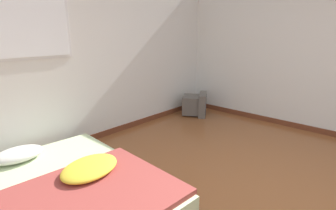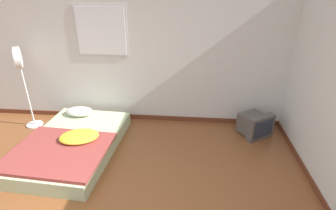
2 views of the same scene
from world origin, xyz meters
name	(u,v)px [view 1 (image 1 of 2)]	position (x,y,z in m)	size (l,w,h in m)	color
wall_back	(83,54)	(-0.01, 2.82, 1.29)	(7.71, 0.08, 2.60)	silver
mattress_bed	(73,189)	(-0.94, 1.60, 0.14)	(1.49, 2.12, 0.37)	beige
crt_tv	(196,104)	(2.11, 2.39, 0.21)	(0.64, 0.63, 0.44)	#56514C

